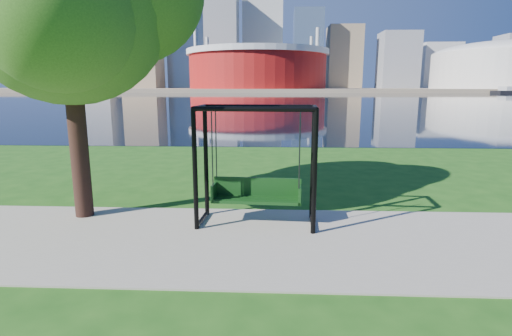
{
  "coord_description": "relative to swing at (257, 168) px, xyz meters",
  "views": [
    {
      "loc": [
        0.59,
        -7.89,
        2.98
      ],
      "look_at": [
        0.22,
        0.0,
        1.37
      ],
      "focal_mm": 28.0,
      "sensor_mm": 36.0,
      "label": 1
    }
  ],
  "objects": [
    {
      "name": "skyline",
      "position": [
        -4.47,
        318.86,
        34.63
      ],
      "size": [
        392.0,
        66.0,
        96.5
      ],
      "color": "gray",
      "rests_on": "far_bank"
    },
    {
      "name": "swing",
      "position": [
        0.0,
        0.0,
        0.0
      ],
      "size": [
        2.6,
        1.24,
        2.6
      ],
      "rotation": [
        0.0,
        0.0,
        -0.06
      ],
      "color": "black",
      "rests_on": "ground"
    },
    {
      "name": "arena",
      "position": [
        134.79,
        234.47,
        14.62
      ],
      "size": [
        84.0,
        84.0,
        26.56
      ],
      "color": "beige",
      "rests_on": "far_bank"
    },
    {
      "name": "far_bank",
      "position": [
        -0.21,
        305.47,
        -0.26
      ],
      "size": [
        900.0,
        228.0,
        2.0
      ],
      "primitive_type": "cube",
      "color": "#937F60",
      "rests_on": "ground"
    },
    {
      "name": "stadium",
      "position": [
        -10.21,
        234.47,
        12.97
      ],
      "size": [
        83.0,
        83.0,
        32.0
      ],
      "color": "maroon",
      "rests_on": "far_bank"
    },
    {
      "name": "river",
      "position": [
        -0.21,
        101.47,
        -1.25
      ],
      "size": [
        900.0,
        180.0,
        0.02
      ],
      "primitive_type": "cube",
      "color": "black",
      "rests_on": "ground"
    },
    {
      "name": "path",
      "position": [
        -0.21,
        -1.03,
        -1.24
      ],
      "size": [
        120.0,
        4.0,
        0.03
      ],
      "primitive_type": "cube",
      "color": "#9E937F",
      "rests_on": "ground"
    },
    {
      "name": "ground",
      "position": [
        -0.21,
        -0.53,
        -1.26
      ],
      "size": [
        900.0,
        900.0,
        0.0
      ],
      "primitive_type": "plane",
      "color": "#1E5114",
      "rests_on": "ground"
    }
  ]
}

